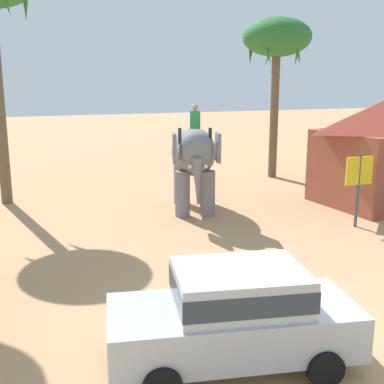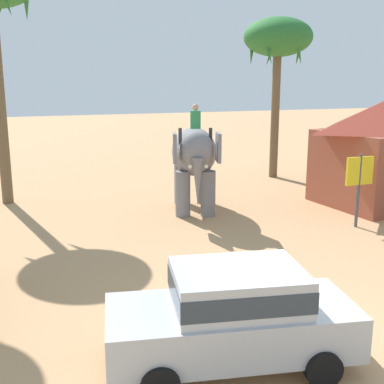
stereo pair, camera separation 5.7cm
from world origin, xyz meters
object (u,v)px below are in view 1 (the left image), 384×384
car_sedan_foreground (235,313)px  elephant_with_mahout (194,157)px  palm_tree_left_of_road (277,41)px  signboard_yellow (359,176)px  roadside_hut (384,149)px

car_sedan_foreground → elephant_with_mahout: (3.01, 9.50, 1.06)m
palm_tree_left_of_road → signboard_yellow: palm_tree_left_of_road is taller
signboard_yellow → elephant_with_mahout: bearing=138.2°
roadside_hut → signboard_yellow: (-2.95, -2.20, -0.44)m
car_sedan_foreground → roadside_hut: roadside_hut is taller
car_sedan_foreground → signboard_yellow: size_ratio=1.82×
roadside_hut → car_sedan_foreground: bearing=-141.9°
palm_tree_left_of_road → roadside_hut: bearing=-79.2°
signboard_yellow → roadside_hut: bearing=36.7°
palm_tree_left_of_road → roadside_hut: palm_tree_left_of_road is taller
car_sedan_foreground → elephant_with_mahout: elephant_with_mahout is taller
elephant_with_mahout → palm_tree_left_of_road: palm_tree_left_of_road is taller
elephant_with_mahout → signboard_yellow: bearing=-41.8°
elephant_with_mahout → roadside_hut: bearing=-12.2°
signboard_yellow → car_sedan_foreground: bearing=-141.4°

